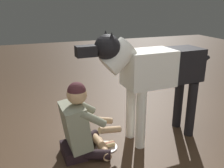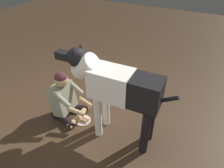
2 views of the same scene
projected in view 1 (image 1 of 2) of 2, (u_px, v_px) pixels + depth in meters
name	position (u px, v px, depth m)	size (l,w,h in m)	color
ground_plane	(97.00, 132.00, 3.22)	(14.80, 14.80, 0.00)	#483322
person_sitting_on_floor	(80.00, 126.00, 2.67)	(0.65, 0.58, 0.84)	black
large_dog	(153.00, 71.00, 2.82)	(1.70, 0.41, 1.34)	white
hot_dog_on_plate	(106.00, 146.00, 2.88)	(0.25, 0.25, 0.06)	silver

